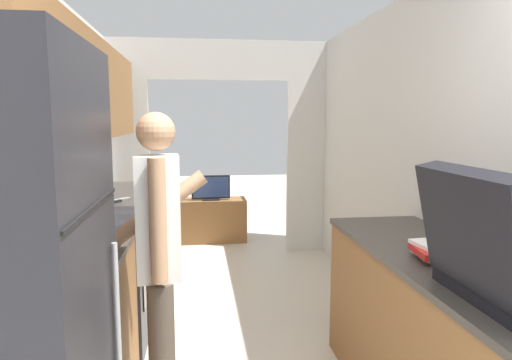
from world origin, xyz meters
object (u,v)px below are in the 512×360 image
person (160,266)px  television (211,188)px  range_oven (102,280)px  book_stack (440,252)px  suitcase (509,262)px  tv_cabinet (211,220)px  knife (117,201)px

person → television: (0.36, 3.67, -0.17)m
range_oven → book_stack: size_ratio=3.75×
suitcase → tv_cabinet: (-0.97, 4.46, -0.81)m
television → knife: knife is taller
suitcase → knife: (-1.80, 2.36, -0.15)m
knife → range_oven: bearing=-55.1°
book_stack → knife: book_stack is taller
range_oven → book_stack: range_oven is taller
knife → suitcase: bearing=-15.7°
book_stack → range_oven: bearing=146.8°
range_oven → tv_cabinet: bearing=72.5°
book_stack → television: (-1.00, 3.88, -0.25)m
television → knife: bearing=-112.0°
book_stack → tv_cabinet: book_stack is taller
suitcase → tv_cabinet: suitcase is taller
suitcase → knife: suitcase is taller
knife → book_stack: bearing=-7.9°
suitcase → tv_cabinet: bearing=102.2°
range_oven → book_stack: 2.27m
television → tv_cabinet: bearing=90.0°
range_oven → person: bearing=-63.8°
book_stack → tv_cabinet: 4.10m
person → tv_cabinet: (0.36, 3.71, -0.60)m
person → tv_cabinet: bearing=-10.0°
book_stack → television: 4.01m
suitcase → knife: bearing=127.4°
knife → television: bearing=104.9°
suitcase → book_stack: 0.55m
book_stack → tv_cabinet: bearing=104.3°
person → tv_cabinet: person is taller
book_stack → tv_cabinet: size_ratio=0.31×
television → knife: (-0.83, -2.06, 0.22)m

